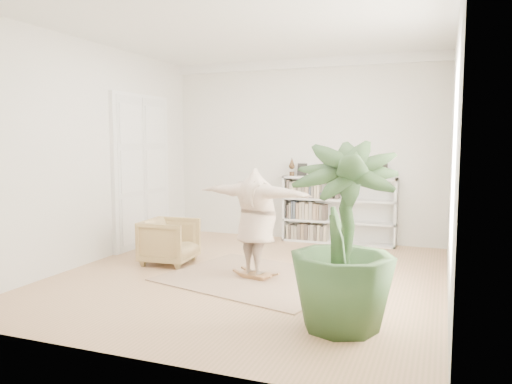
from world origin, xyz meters
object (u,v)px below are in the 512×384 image
(person, at_px, (256,219))
(houseplant, at_px, (343,236))
(bookshelf, at_px, (338,211))
(rocker_board, at_px, (256,274))
(armchair, at_px, (170,241))

(person, xyz_separation_m, houseplant, (1.53, -1.46, 0.12))
(bookshelf, xyz_separation_m, houseplant, (0.93, -4.39, 0.37))
(bookshelf, xyz_separation_m, rocker_board, (-0.60, -2.93, -0.57))
(bookshelf, relative_size, armchair, 2.72)
(armchair, bearing_deg, person, -105.86)
(armchair, relative_size, houseplant, 0.40)
(armchair, bearing_deg, bookshelf, -44.89)
(armchair, relative_size, rocker_board, 1.57)
(person, bearing_deg, bookshelf, -87.08)
(armchair, height_order, person, person)
(rocker_board, bearing_deg, bookshelf, 92.92)
(armchair, xyz_separation_m, person, (1.65, -0.35, 0.52))
(armchair, xyz_separation_m, rocker_board, (1.65, -0.35, -0.30))
(bookshelf, distance_m, houseplant, 4.50)
(bookshelf, relative_size, houseplant, 1.09)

